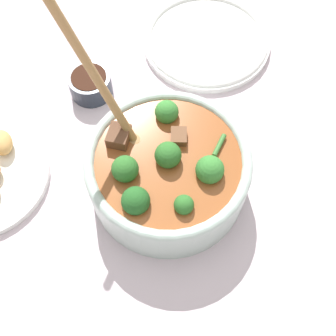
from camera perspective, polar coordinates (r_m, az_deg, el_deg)
The scene contains 4 objects.
ground_plane at distance 0.66m, azimuth 0.00°, elevation -2.27°, with size 4.00×4.00×0.00m, color silver.
stew_bowl at distance 0.61m, azimuth -0.08°, elevation -0.18°, with size 0.28×0.24×0.29m.
condiment_bowl at distance 0.75m, azimuth -10.49°, elevation 11.20°, with size 0.07×0.07×0.04m.
empty_plate at distance 0.82m, azimuth 5.23°, elevation 16.88°, with size 0.24×0.24×0.02m.
Camera 1 is at (0.22, -0.17, 0.59)m, focal length 45.00 mm.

